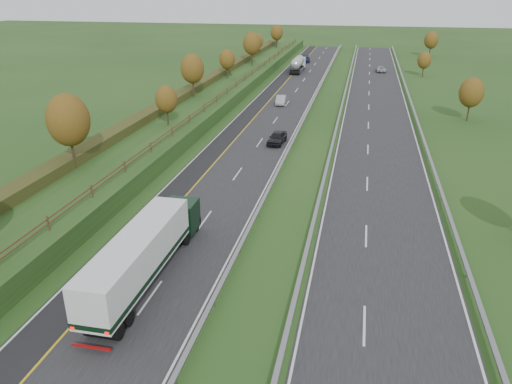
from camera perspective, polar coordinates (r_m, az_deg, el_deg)
ground at (r=72.71m, az=6.96°, el=7.07°), size 400.00×400.00×0.00m
near_carriageway at (r=78.54m, az=1.45°, el=8.42°), size 10.50×200.00×0.04m
far_carriageway at (r=77.33m, az=13.66°, el=7.56°), size 10.50×200.00×0.04m
hard_shoulder at (r=79.29m, az=-1.25°, el=8.56°), size 3.00×200.00×0.04m
lane_markings at (r=77.53m, az=6.13°, el=8.13°), size 26.75×200.00×0.01m
embankment_left at (r=81.64m, az=-7.67°, el=9.48°), size 12.00×200.00×2.00m
hedge_left at (r=81.99m, az=-9.07°, el=10.57°), size 2.20×180.00×1.10m
fence_left at (r=79.50m, az=-4.72°, el=10.53°), size 0.12×189.06×1.20m
median_barrier_near at (r=77.58m, az=5.64°, el=8.59°), size 0.32×200.00×0.71m
median_barrier_far at (r=77.20m, az=9.44°, el=8.32°), size 0.32×200.00×0.71m
outer_barrier_far at (r=77.58m, az=18.00°, el=7.59°), size 0.32×200.00×0.71m
trees_left at (r=77.36m, az=-8.46°, el=12.77°), size 6.64×164.30×7.66m
trees_far at (r=106.32m, az=21.05°, el=13.04°), size 8.45×118.60×7.12m
box_lorry at (r=35.31m, az=-12.60°, el=-6.69°), size 2.58×16.28×4.06m
road_tanker at (r=122.89m, az=4.81°, el=14.40°), size 2.40×11.22×3.46m
car_dark_near at (r=65.45m, az=2.43°, el=6.23°), size 2.32×4.83×1.59m
car_silver_mid at (r=88.05m, az=2.88°, el=10.47°), size 1.86×4.64×1.50m
car_small_far at (r=138.87m, az=5.70°, el=14.87°), size 2.66×5.46×1.53m
car_oncoming at (r=125.81m, az=14.05°, el=13.48°), size 2.64×4.93×1.32m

